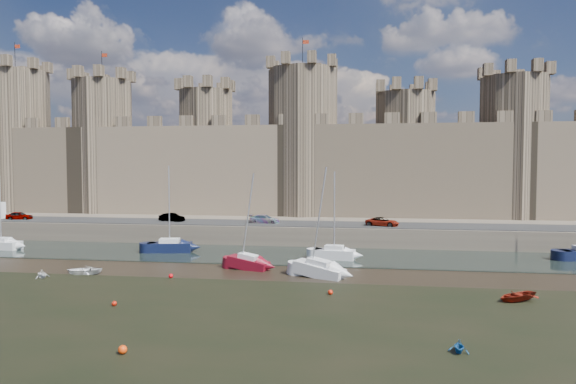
# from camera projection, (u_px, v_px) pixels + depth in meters

# --- Properties ---
(ground) EXTENTS (160.00, 160.00, 0.00)m
(ground) POSITION_uv_depth(u_px,v_px,m) (190.00, 315.00, 35.44)
(ground) COLOR black
(ground) RESTS_ON ground
(seaweed_patch) EXTENTS (70.00, 34.00, 0.01)m
(seaweed_patch) POSITION_uv_depth(u_px,v_px,m) (155.00, 345.00, 29.51)
(seaweed_patch) COLOR black
(seaweed_patch) RESTS_ON ground
(water_channel) EXTENTS (160.00, 12.00, 0.08)m
(water_channel) POSITION_uv_depth(u_px,v_px,m) (260.00, 255.00, 59.14)
(water_channel) COLOR black
(water_channel) RESTS_ON ground
(quay) EXTENTS (160.00, 60.00, 2.50)m
(quay) POSITION_uv_depth(u_px,v_px,m) (299.00, 214.00, 94.63)
(quay) COLOR #4C443A
(quay) RESTS_ON ground
(road) EXTENTS (160.00, 7.00, 0.10)m
(road) POSITION_uv_depth(u_px,v_px,m) (275.00, 223.00, 68.89)
(road) COLOR black
(road) RESTS_ON quay
(castle) EXTENTS (108.50, 11.00, 29.00)m
(castle) POSITION_uv_depth(u_px,v_px,m) (286.00, 157.00, 82.33)
(castle) COLOR #42382B
(castle) RESTS_ON quay
(car_0) EXTENTS (3.73, 1.97, 1.21)m
(car_0) POSITION_uv_depth(u_px,v_px,m) (19.00, 216.00, 73.57)
(car_0) COLOR gray
(car_0) RESTS_ON quay
(car_1) EXTENTS (3.88, 2.26, 1.21)m
(car_1) POSITION_uv_depth(u_px,v_px,m) (172.00, 217.00, 71.06)
(car_1) COLOR gray
(car_1) RESTS_ON quay
(car_2) EXTENTS (4.23, 1.98, 1.19)m
(car_2) POSITION_uv_depth(u_px,v_px,m) (265.00, 219.00, 68.96)
(car_2) COLOR gray
(car_2) RESTS_ON quay
(car_3) EXTENTS (4.59, 3.04, 1.17)m
(car_3) POSITION_uv_depth(u_px,v_px,m) (382.00, 222.00, 65.65)
(car_3) COLOR gray
(car_3) RESTS_ON quay
(sailboat_0) EXTENTS (4.92, 2.23, 8.96)m
(sailboat_0) POSITION_uv_depth(u_px,v_px,m) (1.00, 244.00, 62.75)
(sailboat_0) COLOR beige
(sailboat_0) RESTS_ON ground
(sailboat_1) EXTENTS (5.38, 2.90, 10.22)m
(sailboat_1) POSITION_uv_depth(u_px,v_px,m) (170.00, 246.00, 60.65)
(sailboat_1) COLOR black
(sailboat_1) RESTS_ON ground
(sailboat_2) EXTENTS (4.64, 2.34, 9.59)m
(sailboat_2) POSITION_uv_depth(u_px,v_px,m) (334.00, 253.00, 56.12)
(sailboat_2) COLOR silver
(sailboat_2) RESTS_ON ground
(sailboat_4) EXTENTS (4.38, 2.57, 9.60)m
(sailboat_4) POSITION_uv_depth(u_px,v_px,m) (248.00, 262.00, 50.99)
(sailboat_4) COLOR maroon
(sailboat_4) RESTS_ON ground
(sailboat_5) EXTENTS (5.09, 3.45, 10.24)m
(sailboat_5) POSITION_uv_depth(u_px,v_px,m) (319.00, 269.00, 47.53)
(sailboat_5) COLOR silver
(sailboat_5) RESTS_ON ground
(dinghy_3) EXTENTS (1.93, 1.85, 0.79)m
(dinghy_3) POSITION_uv_depth(u_px,v_px,m) (42.00, 274.00, 47.01)
(dinghy_3) COLOR silver
(dinghy_3) RESTS_ON ground
(dinghy_4) EXTENTS (3.91, 3.59, 0.66)m
(dinghy_4) POSITION_uv_depth(u_px,v_px,m) (516.00, 297.00, 39.09)
(dinghy_4) COLOR maroon
(dinghy_4) RESTS_ON ground
(dinghy_5) EXTENTS (1.32, 1.47, 0.70)m
(dinghy_5) POSITION_uv_depth(u_px,v_px,m) (459.00, 347.00, 28.29)
(dinghy_5) COLOR #155394
(dinghy_5) RESTS_ON ground
(dinghy_6) EXTENTS (3.43, 2.49, 0.70)m
(dinghy_6) POSITION_uv_depth(u_px,v_px,m) (83.00, 270.00, 48.77)
(dinghy_6) COLOR white
(dinghy_6) RESTS_ON ground
(buoy_0) EXTENTS (0.38, 0.38, 0.38)m
(buoy_0) POSITION_uv_depth(u_px,v_px,m) (114.00, 304.00, 37.65)
(buoy_0) COLOR red
(buoy_0) RESTS_ON ground
(buoy_1) EXTENTS (0.41, 0.41, 0.41)m
(buoy_1) POSITION_uv_depth(u_px,v_px,m) (171.00, 276.00, 46.98)
(buoy_1) COLOR red
(buoy_1) RESTS_ON ground
(buoy_2) EXTENTS (0.49, 0.49, 0.49)m
(buoy_2) POSITION_uv_depth(u_px,v_px,m) (123.00, 350.00, 28.10)
(buoy_2) COLOR red
(buoy_2) RESTS_ON ground
(buoy_3) EXTENTS (0.40, 0.40, 0.40)m
(buoy_3) POSITION_uv_depth(u_px,v_px,m) (330.00, 292.00, 40.96)
(buoy_3) COLOR red
(buoy_3) RESTS_ON ground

